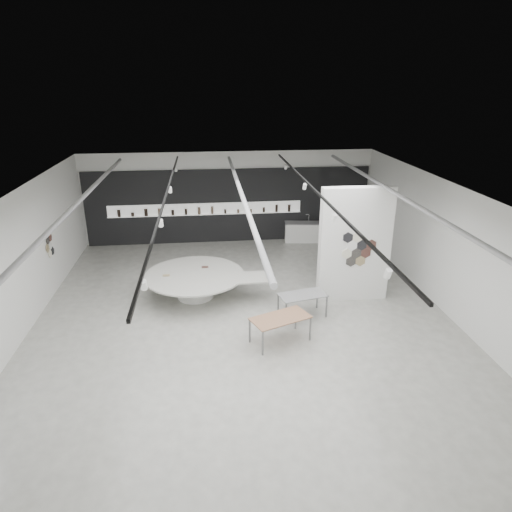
{
  "coord_description": "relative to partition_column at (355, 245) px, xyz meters",
  "views": [
    {
      "loc": [
        -0.97,
        -11.67,
        6.55
      ],
      "look_at": [
        0.48,
        1.2,
        1.49
      ],
      "focal_mm": 32.0,
      "sensor_mm": 36.0,
      "label": 1
    }
  ],
  "objects": [
    {
      "name": "sample_table_stone",
      "position": [
        -1.79,
        -0.98,
        -1.16
      ],
      "size": [
        1.47,
        0.97,
        0.7
      ],
      "rotation": [
        0.0,
        0.0,
        0.23
      ],
      "color": "gray",
      "rests_on": "ground"
    },
    {
      "name": "sample_table_wood",
      "position": [
        -2.66,
        -2.29,
        -1.13
      ],
      "size": [
        1.71,
        1.3,
        0.72
      ],
      "rotation": [
        0.0,
        0.0,
        0.39
      ],
      "color": "#9D6E51",
      "rests_on": "ground"
    },
    {
      "name": "partition_column",
      "position": [
        0.0,
        0.0,
        0.0
      ],
      "size": [
        2.2,
        0.38,
        3.6
      ],
      "color": "white",
      "rests_on": "ground"
    },
    {
      "name": "kitchen_counter",
      "position": [
        -0.43,
        5.52,
        -1.38
      ],
      "size": [
        1.54,
        0.76,
        1.17
      ],
      "rotation": [
        0.0,
        0.0,
        -0.12
      ],
      "color": "white",
      "rests_on": "ground"
    },
    {
      "name": "room",
      "position": [
        -3.59,
        -1.0,
        0.27
      ],
      "size": [
        12.02,
        14.02,
        3.82
      ],
      "color": "#AFAFA5",
      "rests_on": "ground"
    },
    {
      "name": "back_wall_display",
      "position": [
        -3.58,
        5.94,
        -0.26
      ],
      "size": [
        11.8,
        0.27,
        3.1
      ],
      "color": "black",
      "rests_on": "ground"
    },
    {
      "name": "display_island",
      "position": [
        -4.86,
        0.63,
        -1.28
      ],
      "size": [
        4.06,
        3.2,
        0.8
      ],
      "rotation": [
        0.0,
        0.0,
        0.02
      ],
      "color": "white",
      "rests_on": "ground"
    }
  ]
}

